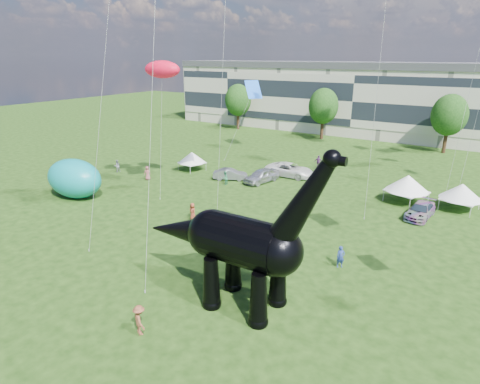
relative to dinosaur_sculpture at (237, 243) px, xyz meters
The scene contains 16 objects.
ground 5.75m from the dinosaur_sculpture, 138.76° to the right, with size 220.00×220.00×0.00m, color #16330C.
terrace_row 60.34m from the dinosaur_sculpture, 100.61° to the left, with size 78.00×11.00×12.00m, color beige.
tree_far_left 60.24m from the dinosaur_sculpture, 123.37° to the left, with size 5.20×5.20×9.44m.
tree_mid_left 52.55m from the dinosaur_sculpture, 106.73° to the left, with size 5.20×5.20×9.44m.
tree_mid_right 50.56m from the dinosaur_sculpture, 84.44° to the left, with size 5.20×5.20×9.44m.
dinosaur_sculpture is the anchor object (origin of this frame).
car_silver 24.66m from the dinosaur_sculpture, 116.75° to the left, with size 1.95×4.84×1.65m, color silver.
car_grey 25.59m from the dinosaur_sculpture, 125.41° to the left, with size 1.42×4.08×1.34m, color gray.
car_white 27.71m from the dinosaur_sculpture, 109.87° to the left, with size 2.75×5.97×1.66m, color white.
car_dark 21.92m from the dinosaur_sculpture, 71.64° to the left, with size 1.90×4.69×1.36m, color #595960.
gazebo_near 24.56m from the dinosaur_sculpture, 78.70° to the left, with size 5.49×5.49×2.91m.
gazebo_far 26.54m from the dinosaur_sculpture, 68.69° to the left, with size 4.52×4.52×2.68m.
gazebo_left 30.29m from the dinosaur_sculpture, 134.78° to the left, with size 4.17×4.17×2.43m.
inflatable_teal 25.79m from the dinosaur_sculpture, 165.17° to the left, with size 6.60×4.13×4.13m, color #0C8C93.
visitors 16.96m from the dinosaur_sculpture, 128.60° to the left, with size 45.64×37.55×1.78m.
kites 23.40m from the dinosaur_sculpture, 97.72° to the left, with size 50.57×37.34×29.24m.
Camera 1 is at (14.82, -14.83, 14.37)m, focal length 30.00 mm.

